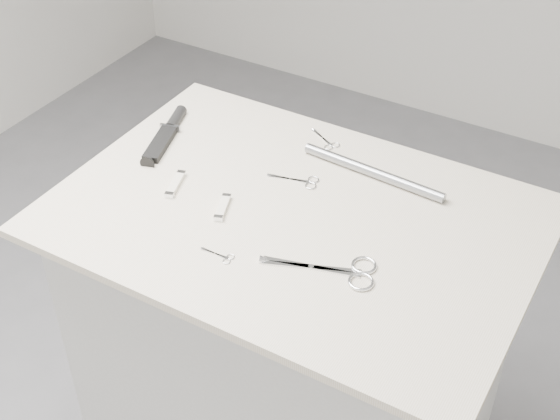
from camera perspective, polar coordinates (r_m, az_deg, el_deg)
The scene contains 10 objects.
plinth at distance 1.96m, azimuth 0.89°, elevation -11.05°, with size 0.90×0.60×0.90m, color #B5B5B3.
display_board at distance 1.64m, azimuth 1.05°, elevation -0.53°, with size 1.00×0.70×0.02m, color beige.
large_shears at distance 1.50m, azimuth 4.71°, elevation -4.47°, with size 0.22×0.12×0.01m.
embroidery_scissors_a at distance 1.72m, azimuth 1.63°, elevation 2.13°, with size 0.12×0.06×0.00m.
embroidery_scissors_b at distance 1.85m, azimuth 3.47°, elevation 4.99°, with size 0.09×0.07×0.00m.
tiny_scissors at distance 1.53m, azimuth -4.33°, elevation -3.38°, with size 0.07×0.03×0.00m.
sheathed_knife at distance 1.89m, azimuth -8.23°, elevation 5.66°, with size 0.10×0.23×0.03m.
pocket_knife_a at distance 1.72m, azimuth -7.65°, elevation 1.89°, with size 0.05×0.09×0.01m.
pocket_knife_b at distance 1.64m, azimuth -4.22°, elevation 0.19°, with size 0.05×0.09×0.01m.
metal_rail at distance 1.74m, azimuth 6.80°, elevation 2.77°, with size 0.02×0.02×0.34m, color gray.
Camera 1 is at (0.61, -1.11, 1.94)m, focal length 50.00 mm.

